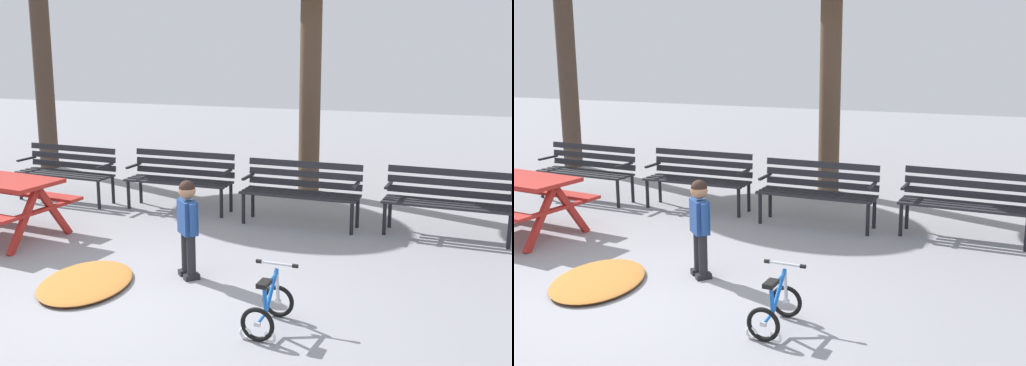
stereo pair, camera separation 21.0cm
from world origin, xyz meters
TOP-DOWN VIEW (x-y plane):
  - ground at (0.00, 0.00)m, footprint 36.00×36.00m
  - park_bench_far_left at (-2.88, 3.35)m, footprint 1.62×0.54m
  - park_bench_left at (-0.99, 3.47)m, footprint 1.60×0.46m
  - park_bench_right at (0.91, 3.30)m, footprint 1.61×0.48m
  - park_bench_far_right at (2.81, 3.40)m, footprint 1.62×0.53m
  - child_standing at (0.35, 0.95)m, footprint 0.31×0.30m
  - kids_bicycle at (1.53, 0.06)m, footprint 0.39×0.57m
  - leaf_pile at (-0.55, 0.38)m, footprint 1.18×1.46m

SIDE VIEW (x-z plane):
  - ground at x=0.00m, z-range 0.00..0.00m
  - leaf_pile at x=-0.55m, z-range 0.00..0.07m
  - kids_bicycle at x=1.53m, z-range -0.07..0.47m
  - park_bench_far_left at x=-2.88m, z-range 0.08..0.94m
  - park_bench_left at x=-0.99m, z-range 0.08..0.94m
  - park_bench_right at x=0.91m, z-range 0.08..0.94m
  - park_bench_far_right at x=2.81m, z-range 0.08..0.94m
  - child_standing at x=0.35m, z-range 0.09..1.14m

